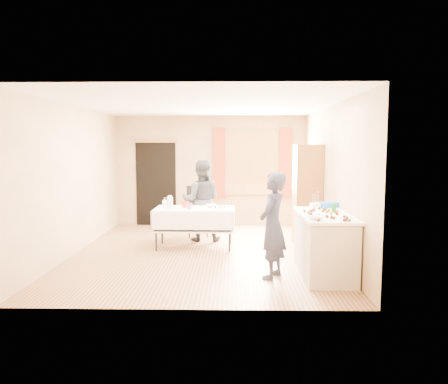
{
  "coord_description": "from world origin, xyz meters",
  "views": [
    {
      "loc": [
        0.55,
        -7.65,
        1.89
      ],
      "look_at": [
        0.39,
        0.0,
        1.09
      ],
      "focal_mm": 35.0,
      "sensor_mm": 36.0,
      "label": 1
    }
  ],
  "objects_px": {
    "woman": "(201,200)",
    "cabinet": "(307,194)",
    "counter": "(324,245)",
    "chair": "(198,221)",
    "party_table": "(194,224)",
    "girl": "(273,225)"
  },
  "relations": [
    {
      "from": "cabinet",
      "to": "girl",
      "type": "distance_m",
      "value": 2.43
    },
    {
      "from": "chair",
      "to": "girl",
      "type": "relative_size",
      "value": 0.69
    },
    {
      "from": "counter",
      "to": "girl",
      "type": "relative_size",
      "value": 1.0
    },
    {
      "from": "party_table",
      "to": "girl",
      "type": "distance_m",
      "value": 2.28
    },
    {
      "from": "counter",
      "to": "chair",
      "type": "height_order",
      "value": "chair"
    },
    {
      "from": "counter",
      "to": "chair",
      "type": "distance_m",
      "value": 3.5
    },
    {
      "from": "cabinet",
      "to": "chair",
      "type": "bearing_deg",
      "value": 162.59
    },
    {
      "from": "counter",
      "to": "party_table",
      "type": "relative_size",
      "value": 1.02
    },
    {
      "from": "party_table",
      "to": "woman",
      "type": "xyz_separation_m",
      "value": [
        0.09,
        0.63,
        0.37
      ]
    },
    {
      "from": "counter",
      "to": "chair",
      "type": "xyz_separation_m",
      "value": [
        -2.1,
        2.8,
        -0.14
      ]
    },
    {
      "from": "counter",
      "to": "woman",
      "type": "distance_m",
      "value": 3.08
    },
    {
      "from": "woman",
      "to": "chair",
      "type": "bearing_deg",
      "value": -76.42
    },
    {
      "from": "counter",
      "to": "cabinet",
      "type": "bearing_deg",
      "value": 87.29
    },
    {
      "from": "cabinet",
      "to": "girl",
      "type": "height_order",
      "value": "cabinet"
    },
    {
      "from": "cabinet",
      "to": "counter",
      "type": "distance_m",
      "value": 2.17
    },
    {
      "from": "woman",
      "to": "cabinet",
      "type": "bearing_deg",
      "value": 173.02
    },
    {
      "from": "chair",
      "to": "girl",
      "type": "distance_m",
      "value": 3.26
    },
    {
      "from": "counter",
      "to": "party_table",
      "type": "distance_m",
      "value": 2.68
    },
    {
      "from": "chair",
      "to": "woman",
      "type": "distance_m",
      "value": 0.69
    },
    {
      "from": "party_table",
      "to": "girl",
      "type": "bearing_deg",
      "value": -54.05
    },
    {
      "from": "girl",
      "to": "woman",
      "type": "distance_m",
      "value": 2.76
    },
    {
      "from": "cabinet",
      "to": "party_table",
      "type": "distance_m",
      "value": 2.26
    }
  ]
}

